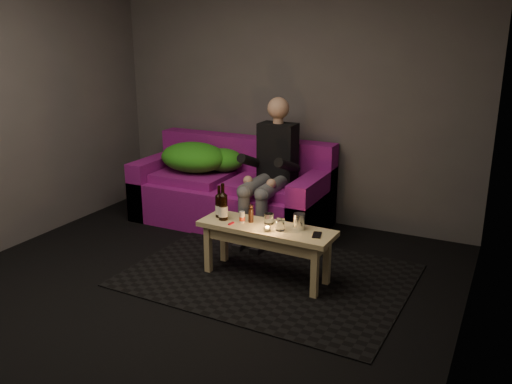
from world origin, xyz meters
TOP-DOWN VIEW (x-y plane):
  - floor at (0.00, 0.00)m, footprint 4.50×4.50m
  - room at (0.00, 0.47)m, footprint 4.50×4.50m
  - rug at (0.45, 0.77)m, footprint 2.31×1.72m
  - sofa at (-0.45, 1.82)m, footprint 2.03×0.91m
  - green_blanket at (-0.85, 1.81)m, footprint 0.89×0.61m
  - person at (0.06, 1.65)m, footprint 0.37×0.84m
  - coffee_table at (0.45, 0.72)m, footprint 1.14×0.40m
  - beer_bottle_a at (0.00, 0.75)m, footprint 0.07×0.07m
  - beer_bottle_b at (0.07, 0.71)m, footprint 0.08×0.08m
  - salt_shaker at (0.24, 0.72)m, footprint 0.05×0.05m
  - pepper_mill at (0.30, 0.75)m, footprint 0.06×0.06m
  - tumbler_back at (0.45, 0.78)m, footprint 0.09×0.09m
  - tealight at (0.51, 0.63)m, footprint 0.06×0.06m
  - tumbler_front at (0.59, 0.69)m, footprint 0.08×0.08m
  - steel_cup at (0.71, 0.79)m, footprint 0.11×0.11m
  - smartphone at (0.89, 0.72)m, footprint 0.09×0.14m
  - red_lighter at (0.18, 0.64)m, footprint 0.03×0.07m

SIDE VIEW (x-z plane):
  - floor at x=0.00m, z-range 0.00..0.00m
  - rug at x=0.45m, z-range 0.00..0.01m
  - sofa at x=-0.45m, z-range -0.12..0.75m
  - coffee_table at x=0.45m, z-range 0.15..0.61m
  - smartphone at x=0.89m, z-range 0.46..0.47m
  - red_lighter at x=0.18m, z-range 0.46..0.47m
  - tealight at x=0.51m, z-range 0.46..0.50m
  - tumbler_back at x=0.45m, z-range 0.46..0.55m
  - tumbler_front at x=0.59m, z-range 0.46..0.55m
  - salt_shaker at x=0.24m, z-range 0.46..0.56m
  - pepper_mill at x=0.30m, z-range 0.46..0.58m
  - steel_cup at x=0.71m, z-range 0.46..0.59m
  - beer_bottle_a at x=0.00m, z-range 0.43..0.70m
  - beer_bottle_b at x=0.07m, z-range 0.42..0.73m
  - green_blanket at x=-0.85m, z-range 0.51..0.81m
  - person at x=0.06m, z-range 0.02..1.38m
  - room at x=0.00m, z-range -0.61..3.89m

